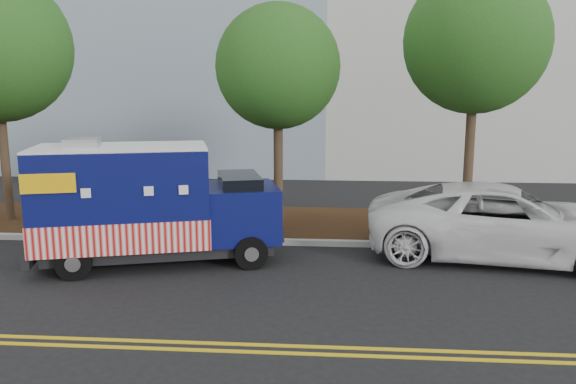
{
  "coord_description": "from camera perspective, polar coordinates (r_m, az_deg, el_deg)",
  "views": [
    {
      "loc": [
        2.21,
        -12.74,
        4.03
      ],
      "look_at": [
        1.2,
        0.6,
        1.56
      ],
      "focal_mm": 35.0,
      "sensor_mm": 36.0,
      "label": 1
    }
  ],
  "objects": [
    {
      "name": "curb",
      "position": [
        14.85,
        -4.4,
        -5.01
      ],
      "size": [
        120.0,
        0.18,
        0.15
      ],
      "primitive_type": "cube",
      "color": "#9E9E99",
      "rests_on": "ground"
    },
    {
      "name": "sign_post",
      "position": [
        15.75,
        -16.99,
        -0.34
      ],
      "size": [
        0.06,
        0.06,
        2.4
      ],
      "primitive_type": "cube",
      "color": "#473828",
      "rests_on": "ground"
    },
    {
      "name": "food_truck",
      "position": [
        13.36,
        -14.25,
        -1.49
      ],
      "size": [
        5.92,
        3.43,
        2.95
      ],
      "rotation": [
        0.0,
        0.0,
        0.27
      ],
      "color": "black",
      "rests_on": "ground"
    },
    {
      "name": "centerline_far",
      "position": [
        9.26,
        -10.3,
        -15.48
      ],
      "size": [
        120.0,
        0.1,
        0.01
      ],
      "primitive_type": "cube",
      "color": "gold",
      "rests_on": "ground"
    },
    {
      "name": "white_car",
      "position": [
        14.39,
        21.07,
        -2.86
      ],
      "size": [
        6.78,
        3.93,
        1.78
      ],
      "primitive_type": "imported",
      "rotation": [
        0.0,
        0.0,
        1.41
      ],
      "color": "silver",
      "rests_on": "ground"
    },
    {
      "name": "centerline_near",
      "position": [
        9.47,
        -9.91,
        -14.83
      ],
      "size": [
        120.0,
        0.1,
        0.01
      ],
      "primitive_type": "cube",
      "color": "gold",
      "rests_on": "ground"
    },
    {
      "name": "mulch_strip",
      "position": [
        16.86,
        -3.32,
        -3.11
      ],
      "size": [
        120.0,
        4.0,
        0.15
      ],
      "primitive_type": "cube",
      "color": "black",
      "rests_on": "ground"
    },
    {
      "name": "tree_b",
      "position": [
        15.53,
        -1.03,
        12.56
      ],
      "size": [
        3.38,
        3.38,
        6.3
      ],
      "color": "#38281C",
      "rests_on": "ground"
    },
    {
      "name": "ground",
      "position": [
        13.54,
        -5.29,
        -6.89
      ],
      "size": [
        120.0,
        120.0,
        0.0
      ],
      "primitive_type": "plane",
      "color": "black",
      "rests_on": "ground"
    },
    {
      "name": "tree_c",
      "position": [
        15.99,
        18.53,
        14.25
      ],
      "size": [
        3.78,
        3.78,
        7.14
      ],
      "color": "#38281C",
      "rests_on": "ground"
    }
  ]
}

